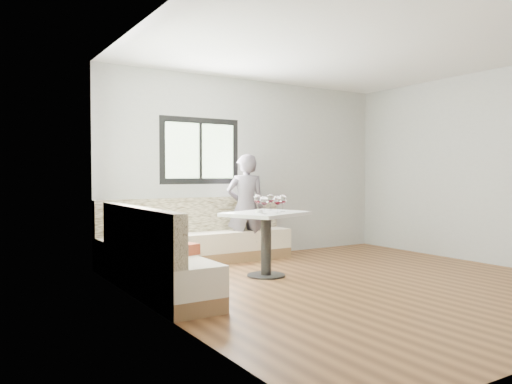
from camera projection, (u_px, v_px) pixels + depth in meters
room at (352, 165)px, 5.89m from camera, size 5.01×5.01×2.81m
banquette at (181, 249)px, 6.44m from camera, size 2.90×2.80×0.95m
table at (266, 228)px, 6.33m from camera, size 1.21×1.09×0.82m
person at (246, 207)px, 7.53m from camera, size 0.68×0.56×1.60m
olive_ramekin at (259, 211)px, 6.22m from camera, size 0.10×0.10×0.04m
wine_glass_a at (264, 201)px, 6.00m from camera, size 0.10×0.10×0.22m
wine_glass_b at (278, 201)px, 6.13m from camera, size 0.10×0.10×0.22m
wine_glass_c at (283, 200)px, 6.39m from camera, size 0.10×0.10×0.22m
wine_glass_d at (258, 200)px, 6.40m from camera, size 0.10×0.10×0.22m
wine_glass_e at (270, 199)px, 6.61m from camera, size 0.10×0.10×0.22m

